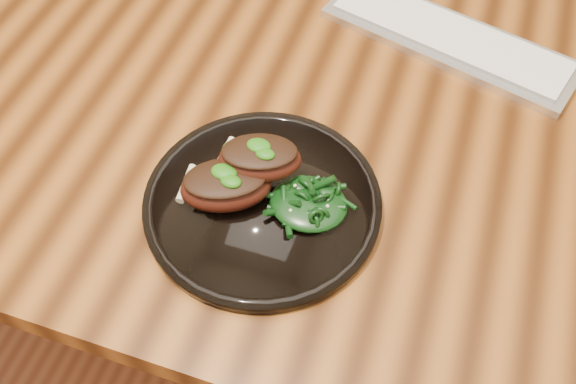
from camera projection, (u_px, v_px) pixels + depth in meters
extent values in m
plane|color=#582919|center=(296.00, 331.00, 1.49)|extent=(4.00, 4.00, 0.00)
cube|color=#381907|center=(301.00, 117.00, 0.90)|extent=(1.60, 0.80, 0.04)
cylinder|color=#33140B|center=(48.00, 53.00, 1.54)|extent=(0.06, 0.06, 0.71)
cylinder|color=black|center=(263.00, 203.00, 0.78)|extent=(0.29, 0.29, 0.02)
torus|color=black|center=(263.00, 202.00, 0.78)|extent=(0.29, 0.29, 0.01)
cylinder|color=black|center=(262.00, 201.00, 0.78)|extent=(0.19, 0.19, 0.00)
ellipsoid|color=#3A130B|center=(226.00, 187.00, 0.76)|extent=(0.13, 0.11, 0.04)
ellipsoid|color=black|center=(225.00, 178.00, 0.75)|extent=(0.12, 0.10, 0.01)
cylinder|color=beige|center=(187.00, 184.00, 0.77)|extent=(0.02, 0.05, 0.01)
ellipsoid|color=#104B08|center=(224.00, 175.00, 0.74)|extent=(0.03, 0.02, 0.01)
ellipsoid|color=#3A130B|center=(260.00, 160.00, 0.76)|extent=(0.12, 0.09, 0.04)
ellipsoid|color=black|center=(259.00, 151.00, 0.75)|extent=(0.10, 0.08, 0.01)
cylinder|color=beige|center=(225.00, 154.00, 0.78)|extent=(0.01, 0.05, 0.01)
ellipsoid|color=#104B08|center=(259.00, 148.00, 0.75)|extent=(0.03, 0.02, 0.01)
ellipsoid|color=#104B08|center=(252.00, 153.00, 0.81)|extent=(0.08, 0.05, 0.01)
ellipsoid|color=black|center=(309.00, 204.00, 0.76)|extent=(0.09, 0.08, 0.02)
cube|color=silver|center=(449.00, 40.00, 0.96)|extent=(0.40, 0.22, 0.01)
cube|color=white|center=(450.00, 35.00, 0.95)|extent=(0.37, 0.19, 0.01)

